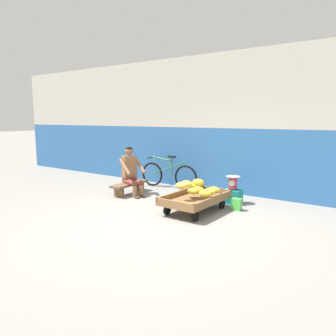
% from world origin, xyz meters
% --- Properties ---
extents(ground_plane, '(80.00, 80.00, 0.00)m').
position_xyz_m(ground_plane, '(0.00, 0.00, 0.00)').
color(ground_plane, gray).
extents(back_wall, '(16.00, 0.30, 3.36)m').
position_xyz_m(back_wall, '(0.00, 3.09, 1.68)').
color(back_wall, '#2D609E').
rests_on(back_wall, ground).
extents(banana_cart, '(0.88, 1.47, 0.36)m').
position_xyz_m(banana_cart, '(0.18, 1.09, 0.24)').
color(banana_cart, brown).
rests_on(banana_cart, ground).
extents(banana_pile, '(0.82, 1.13, 0.26)m').
position_xyz_m(banana_pile, '(0.17, 1.19, 0.46)').
color(banana_pile, gold).
rests_on(banana_pile, banana_cart).
extents(low_bench, '(0.35, 1.11, 0.27)m').
position_xyz_m(low_bench, '(-1.90, 1.48, 0.20)').
color(low_bench, brown).
rests_on(low_bench, ground).
extents(vendor_seated, '(0.73, 0.60, 1.14)m').
position_xyz_m(vendor_seated, '(-1.81, 1.45, 0.57)').
color(vendor_seated, brown).
rests_on(vendor_seated, ground).
extents(plastic_crate, '(0.36, 0.28, 0.30)m').
position_xyz_m(plastic_crate, '(0.51, 2.09, 0.15)').
color(plastic_crate, '#19847F').
rests_on(plastic_crate, ground).
extents(weighing_scale, '(0.30, 0.30, 0.29)m').
position_xyz_m(weighing_scale, '(0.51, 2.09, 0.45)').
color(weighing_scale, '#28282D').
rests_on(weighing_scale, plastic_crate).
extents(bicycle_near_left, '(1.66, 0.48, 0.86)m').
position_xyz_m(bicycle_near_left, '(-1.51, 2.56, 0.35)').
color(bicycle_near_left, black).
rests_on(bicycle_near_left, ground).
extents(shopping_bag, '(0.18, 0.12, 0.24)m').
position_xyz_m(shopping_bag, '(0.80, 1.64, 0.12)').
color(shopping_bag, green).
rests_on(shopping_bag, ground).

